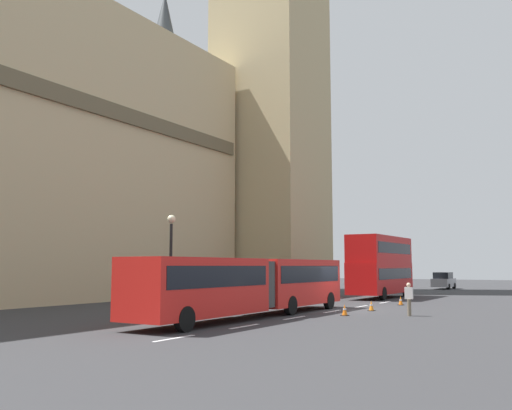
{
  "coord_description": "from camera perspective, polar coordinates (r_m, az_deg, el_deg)",
  "views": [
    {
      "loc": [
        -30.87,
        -12.87,
        2.54
      ],
      "look_at": [
        -3.45,
        3.82,
        6.06
      ],
      "focal_mm": 39.14,
      "sensor_mm": 36.0,
      "label": 1
    }
  ],
  "objects": [
    {
      "name": "sedan_lead",
      "position": [
        66.4,
        18.63,
        -7.34
      ],
      "size": [
        4.4,
        1.86,
        1.85
      ],
      "color": "gray",
      "rests_on": "ground_plane"
    },
    {
      "name": "traffic_cone_west",
      "position": [
        29.56,
        9.05,
        -10.56
      ],
      "size": [
        0.36,
        0.36,
        0.58
      ],
      "color": "black",
      "rests_on": "ground_plane"
    },
    {
      "name": "traffic_cone_east",
      "position": [
        38.18,
        14.57,
        -9.45
      ],
      "size": [
        0.36,
        0.36,
        0.58
      ],
      "color": "black",
      "rests_on": "ground_plane"
    },
    {
      "name": "street_lamp",
      "position": [
        30.14,
        -8.7,
        -5.21
      ],
      "size": [
        0.44,
        0.44,
        5.27
      ],
      "color": "black",
      "rests_on": "ground_plane"
    },
    {
      "name": "ground_plane",
      "position": [
        33.54,
        8.82,
        -10.53
      ],
      "size": [
        160.0,
        160.0,
        0.0
      ],
      "primitive_type": "plane",
      "color": "#333335"
    },
    {
      "name": "traffic_cone_middle",
      "position": [
        32.94,
        11.7,
        -10.06
      ],
      "size": [
        0.36,
        0.36,
        0.58
      ],
      "color": "black",
      "rests_on": "ground_plane"
    },
    {
      "name": "articulated_bus",
      "position": [
        28.26,
        -0.42,
        -7.87
      ],
      "size": [
        16.66,
        2.54,
        2.9
      ],
      "color": "red",
      "rests_on": "ground_plane"
    },
    {
      "name": "pedestrian_near_cones",
      "position": [
        30.02,
        15.37,
        -9.14
      ],
      "size": [
        0.36,
        0.42,
        1.69
      ],
      "color": "#726651",
      "rests_on": "ground_plane"
    },
    {
      "name": "double_decker_bus",
      "position": [
        46.18,
        12.62,
        -5.9
      ],
      "size": [
        9.17,
        2.54,
        4.9
      ],
      "color": "#B20F0F",
      "rests_on": "ground_plane"
    },
    {
      "name": "lane_centre_marking",
      "position": [
        30.12,
        6.02,
        -11.05
      ],
      "size": [
        25.2,
        0.16,
        0.01
      ],
      "color": "silver",
      "rests_on": "ground_plane"
    }
  ]
}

